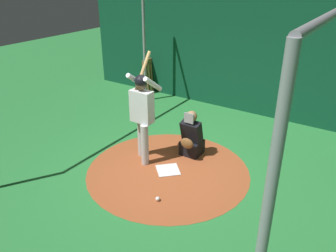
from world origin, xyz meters
The scene contains 9 objects.
ground_plane centered at (0.00, 0.00, 0.00)m, with size 26.03×26.03×0.00m, color #287A38.
dirt_circle centered at (0.00, 0.00, 0.00)m, with size 3.11×3.11×0.01m, color #9E4C28.
home_plate centered at (0.00, 0.00, 0.01)m, with size 0.42×0.42×0.01m, color white.
batter centered at (-0.10, -0.66, 1.08)m, with size 0.68×0.49×2.12m.
catcher centered at (-0.78, 0.06, 0.39)m, with size 0.58×0.40×0.99m.
back_wall centered at (-3.69, 0.00, 1.80)m, with size 0.23×10.03×3.57m.
cage_frame centered at (0.00, 0.00, 2.27)m, with size 5.69×5.35×3.28m.
bat_rack centered at (-3.44, -2.96, 0.50)m, with size 0.58×0.19×1.05m.
baseball_0 centered at (0.88, 0.37, 0.04)m, with size 0.07×0.07×0.07m, color white.
Camera 1 is at (4.64, 3.07, 3.57)m, focal length 36.40 mm.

